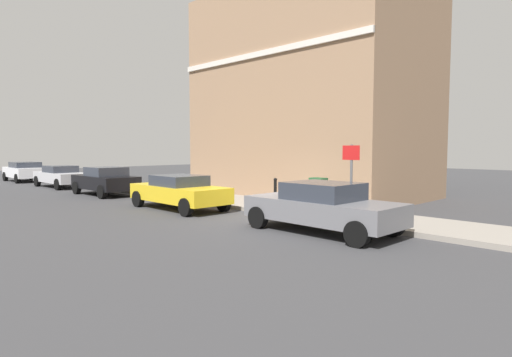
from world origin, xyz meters
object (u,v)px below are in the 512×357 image
at_px(car_yellow, 179,191).
at_px(utility_cabinet, 318,195).
at_px(bollard_near_cabinet, 275,190).
at_px(car_white, 25,171).
at_px(car_grey, 322,207).
at_px(car_silver, 61,176).
at_px(car_black, 105,180).
at_px(street_sign, 351,170).

bearing_deg(car_yellow, utility_cabinet, -148.67).
distance_m(car_yellow, bollard_near_cabinet, 3.71).
distance_m(car_white, bollard_near_cabinet, 21.42).
bearing_deg(car_grey, utility_cabinet, -50.63).
bearing_deg(car_yellow, car_white, 0.74).
bearing_deg(car_white, car_silver, -177.97).
distance_m(utility_cabinet, bollard_near_cabinet, 2.14).
bearing_deg(utility_cabinet, bollard_near_cabinet, 87.32).
bearing_deg(car_silver, utility_cabinet, -172.17).
height_order(car_black, utility_cabinet, car_black).
distance_m(car_silver, car_white, 6.31).
relative_size(car_grey, car_white, 1.09).
relative_size(car_silver, street_sign, 1.92).
distance_m(car_grey, car_yellow, 6.54).
bearing_deg(car_white, car_grey, -178.70).
relative_size(car_yellow, car_white, 1.09).
bearing_deg(car_silver, street_sign, -175.54).
xyz_separation_m(car_white, utility_cabinet, (2.65, -23.38, -0.06)).
bearing_deg(bollard_near_cabinet, car_silver, 99.94).
height_order(car_white, bollard_near_cabinet, car_white).
relative_size(bollard_near_cabinet, street_sign, 0.45).
height_order(car_silver, bollard_near_cabinet, car_silver).
bearing_deg(utility_cabinet, car_black, 102.52).
height_order(car_grey, car_white, car_grey).
relative_size(utility_cabinet, street_sign, 0.50).
bearing_deg(bollard_near_cabinet, car_yellow, 138.83).
xyz_separation_m(bollard_near_cabinet, street_sign, (-0.95, -4.00, 0.96)).
height_order(car_yellow, car_white, car_white).
distance_m(bollard_near_cabinet, street_sign, 4.22).
distance_m(car_grey, utility_cabinet, 3.14).
height_order(car_yellow, utility_cabinet, car_yellow).
relative_size(car_yellow, street_sign, 1.93).
height_order(car_black, car_silver, car_black).
distance_m(car_black, car_white, 12.15).
height_order(bollard_near_cabinet, street_sign, street_sign).
relative_size(car_yellow, car_silver, 1.01).
bearing_deg(car_silver, car_grey, 179.63).
xyz_separation_m(car_white, street_sign, (1.79, -25.24, 0.92)).
relative_size(car_white, utility_cabinet, 3.54).
height_order(car_grey, utility_cabinet, car_grey).
xyz_separation_m(car_yellow, utility_cabinet, (2.69, -4.58, -0.01)).
distance_m(car_grey, bollard_near_cabinet, 4.83).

